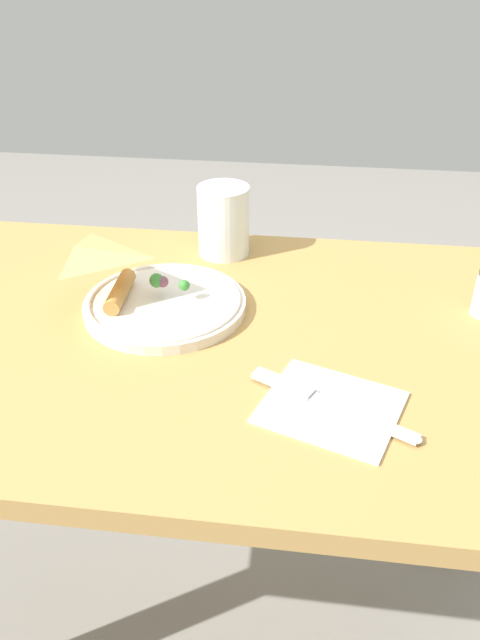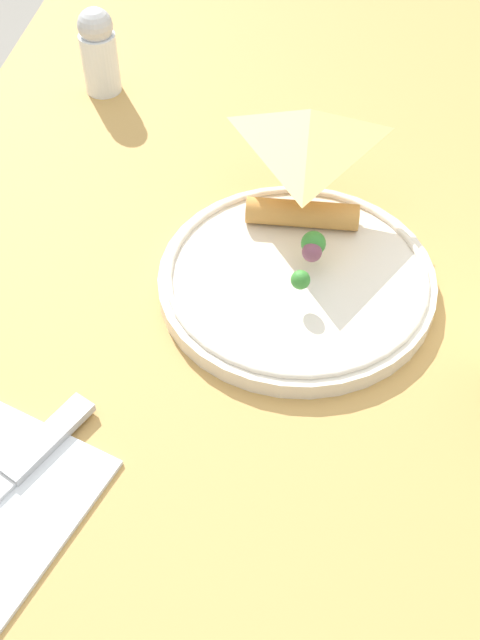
% 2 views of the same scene
% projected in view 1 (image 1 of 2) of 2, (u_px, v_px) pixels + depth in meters
% --- Properties ---
extents(ground_plane, '(6.00, 6.00, 0.00)m').
position_uv_depth(ground_plane, '(193.00, 630.00, 1.28)').
color(ground_plane, gray).
extents(dining_table, '(1.17, 0.66, 0.74)m').
position_uv_depth(dining_table, '(176.00, 393.00, 0.95)').
color(dining_table, tan).
rests_on(dining_table, ground_plane).
extents(plate_pizza, '(0.24, 0.24, 0.05)m').
position_uv_depth(plate_pizza, '(162.00, 301.00, 0.92)').
color(plate_pizza, silver).
rests_on(plate_pizza, dining_table).
extents(milk_glass, '(0.09, 0.09, 0.12)m').
position_uv_depth(milk_glass, '(224.00, 222.00, 1.06)').
color(milk_glass, white).
rests_on(milk_glass, dining_table).
extents(napkin_folded, '(0.19, 0.18, 0.00)m').
position_uv_depth(napkin_folded, '(331.00, 407.00, 0.73)').
color(napkin_folded, silver).
rests_on(napkin_folded, dining_table).
extents(butter_knife, '(0.20, 0.12, 0.01)m').
position_uv_depth(butter_knife, '(322.00, 400.00, 0.74)').
color(butter_knife, '#B2B2B7').
rests_on(butter_knife, napkin_folded).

